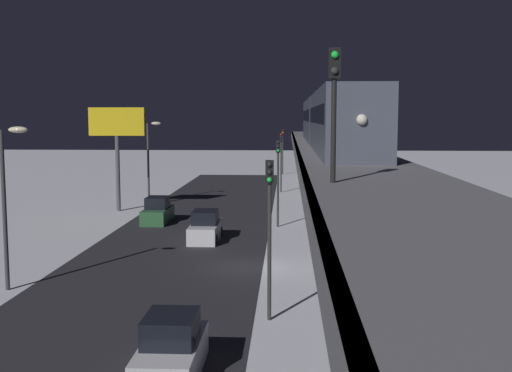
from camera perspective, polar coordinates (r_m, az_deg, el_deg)
The scene contains 15 objects.
ground_plane at distance 34.01m, azimuth -1.05°, elevation -7.42°, with size 240.00×240.00×0.00m, color white.
avenue_asphalt at distance 34.61m, azimuth -8.57°, elevation -7.24°, with size 11.00×108.49×0.01m, color #28282D.
elevated_railway at distance 33.21m, azimuth 7.89°, elevation 1.43°, with size 5.00×108.49×6.10m.
subway_train at distance 43.91m, azimuth 6.84°, elevation 6.01°, with size 2.94×36.87×3.40m.
rail_signal at distance 18.87m, azimuth 7.14°, elevation 8.57°, with size 0.36×0.41×4.00m.
sedan_white at distance 41.37m, azimuth -4.65°, elevation -3.86°, with size 1.91×4.66×1.97m.
sedan_green at distance 48.74m, azimuth -8.97°, elevation -2.36°, with size 1.80×4.48×1.97m.
sedan_white_2 at distance 20.32m, azimuth -7.74°, elevation -14.71°, with size 1.80×4.22×1.97m.
traffic_light_near at distance 24.51m, azimuth 1.24°, elevation -2.78°, with size 0.32×0.44×6.40m.
traffic_light_mid at distance 45.77m, azimuth 2.02°, elevation 1.44°, with size 0.32×0.44×6.40m.
traffic_light_far at distance 67.13m, azimuth 2.31°, elevation 2.98°, with size 0.32×0.44×6.40m.
traffic_light_distant at distance 88.51m, azimuth 2.46°, elevation 3.78°, with size 0.32×0.44×6.40m.
commercial_billboard at distance 54.82m, azimuth -12.59°, elevation 4.85°, with size 4.80×0.36×8.90m.
street_lamp_near at distance 30.95m, azimuth -21.68°, elevation -0.18°, with size 1.35×0.44×7.65m.
street_lamp_far at distance 59.46m, azimuth -9.61°, elevation 3.07°, with size 1.35×0.44×7.65m.
Camera 1 is at (-2.29, 32.96, 8.06)m, focal length 43.82 mm.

